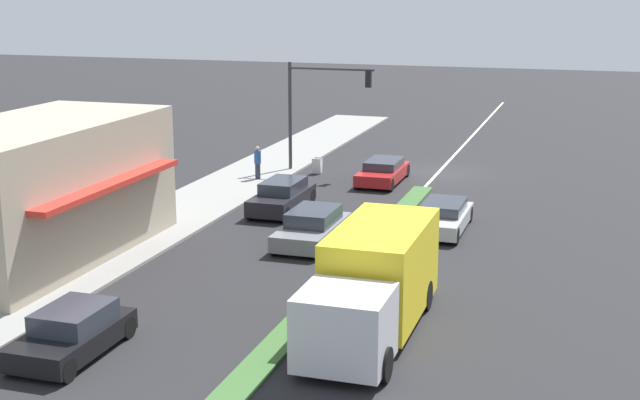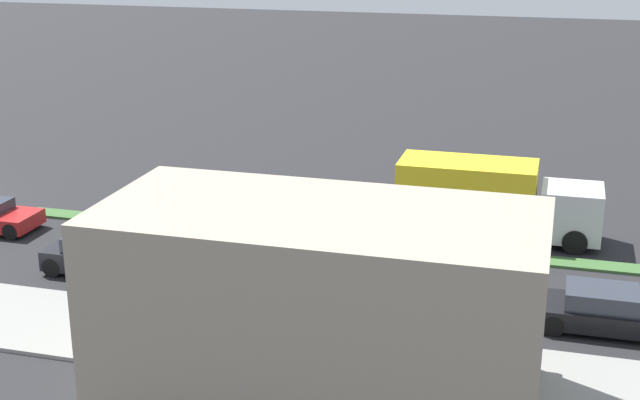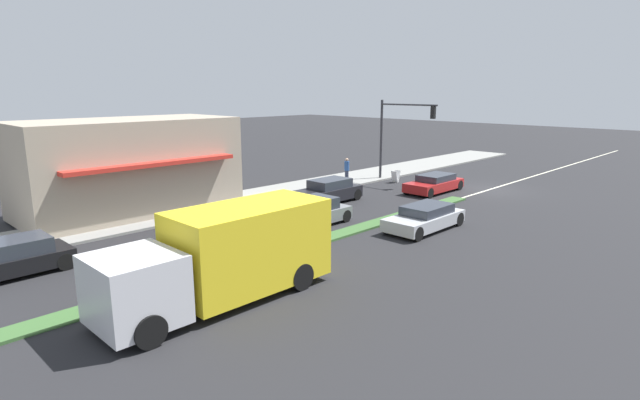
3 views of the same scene
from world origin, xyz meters
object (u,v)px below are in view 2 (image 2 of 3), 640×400
object	(u,v)px
suv_grey	(255,240)
suv_black	(606,310)
sedan_silver	(215,198)
sedan_dark	(107,255)
delivery_truck	(490,199)

from	to	relation	value
suv_grey	suv_black	world-z (taller)	suv_grey
suv_grey	suv_black	bearing A→B (deg)	76.75
suv_black	sedan_silver	world-z (taller)	suv_black
sedan_dark	sedan_silver	size ratio (longest dim) A/B	0.98
sedan_dark	suv_black	size ratio (longest dim) A/B	1.13
delivery_truck	sedan_dark	bearing A→B (deg)	-59.38
sedan_dark	suv_black	bearing A→B (deg)	90.00
delivery_truck	sedan_silver	bearing A→B (deg)	-90.00
suv_grey	sedan_silver	size ratio (longest dim) A/B	1.00
delivery_truck	suv_grey	bearing A→B (deg)	-60.75
suv_grey	sedan_dark	bearing A→B (deg)	-56.96
delivery_truck	sedan_silver	xyz separation A→B (m)	(0.00, -11.16, -0.89)
delivery_truck	suv_grey	world-z (taller)	delivery_truck
suv_grey	suv_black	distance (m)	12.22
delivery_truck	suv_black	bearing A→B (deg)	29.28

